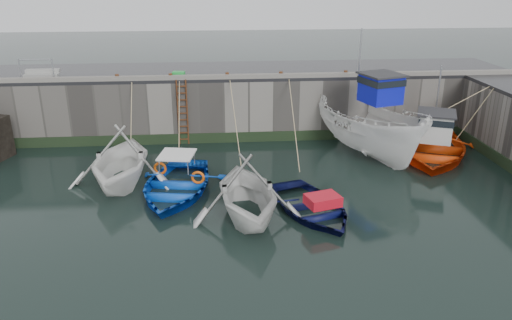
{
  "coord_description": "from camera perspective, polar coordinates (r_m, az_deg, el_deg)",
  "views": [
    {
      "loc": [
        -0.46,
        -13.61,
        8.01
      ],
      "look_at": [
        1.07,
        4.22,
        1.2
      ],
      "focal_mm": 35.0,
      "sensor_mm": 36.0,
      "label": 1
    }
  ],
  "objects": [
    {
      "name": "bollard_d",
      "position": [
        24.54,
        2.86,
        9.74
      ],
      "size": [
        0.18,
        0.18,
        0.28
      ],
      "primitive_type": "cylinder",
      "color": "#3F1E0F",
      "rests_on": "road_back"
    },
    {
      "name": "road_back",
      "position": [
        26.58,
        -3.89,
        10.09
      ],
      "size": [
        30.0,
        5.0,
        0.16
      ],
      "primitive_type": "cube",
      "color": "black",
      "rests_on": "quay_back"
    },
    {
      "name": "boat_far_orange",
      "position": [
        24.36,
        19.47,
        1.42
      ],
      "size": [
        6.55,
        7.47,
        4.29
      ],
      "rotation": [
        0.0,
        0.0,
        -0.41
      ],
      "color": "#FC450D",
      "rests_on": "ground"
    },
    {
      "name": "boat_near_white",
      "position": [
        20.84,
        -15.0,
        -2.53
      ],
      "size": [
        4.59,
        5.24,
        2.65
      ],
      "primitive_type": "imported",
      "rotation": [
        0.0,
        0.0,
        -0.05
      ],
      "color": "white",
      "rests_on": "ground"
    },
    {
      "name": "boat_near_blacktrim",
      "position": [
        17.49,
        -1.05,
        -6.44
      ],
      "size": [
        4.58,
        5.16,
        2.51
      ],
      "primitive_type": "imported",
      "rotation": [
        0.0,
        0.0,
        0.1
      ],
      "color": "silver",
      "rests_on": "ground"
    },
    {
      "name": "boat_near_navy_rope",
      "position": [
        22.63,
        3.83,
        0.05
      ],
      "size": [
        0.04,
        6.01,
        3.1
      ],
      "primitive_type": null,
      "color": "tan",
      "rests_on": "ground"
    },
    {
      "name": "bollard_b",
      "position": [
        24.41,
        -9.74,
        9.41
      ],
      "size": [
        0.18,
        0.18,
        0.28
      ],
      "primitive_type": "cylinder",
      "color": "#3F1E0F",
      "rests_on": "road_back"
    },
    {
      "name": "railing",
      "position": [
        26.62,
        -23.28,
        9.1
      ],
      "size": [
        1.6,
        1.05,
        1.0
      ],
      "color": "#A5A8AD",
      "rests_on": "road_back"
    },
    {
      "name": "ground",
      "position": [
        15.8,
        -2.61,
        -9.66
      ],
      "size": [
        120.0,
        120.0,
        0.0
      ],
      "primitive_type": "plane",
      "color": "black",
      "rests_on": "ground"
    },
    {
      "name": "boat_near_navy",
      "position": [
        17.92,
        6.3,
        -5.85
      ],
      "size": [
        4.27,
        5.12,
        0.91
      ],
      "primitive_type": "imported",
      "rotation": [
        0.0,
        0.0,
        0.29
      ],
      "color": "#090E3D",
      "rests_on": "ground"
    },
    {
      "name": "ladder",
      "position": [
        24.44,
        -8.39,
        5.38
      ],
      "size": [
        0.51,
        0.08,
        3.2
      ],
      "color": "#3F1E0F",
      "rests_on": "ground"
    },
    {
      "name": "bollard_a",
      "position": [
        24.74,
        -15.59,
        9.1
      ],
      "size": [
        0.18,
        0.18,
        0.28
      ],
      "primitive_type": "cylinder",
      "color": "#3F1E0F",
      "rests_on": "road_back"
    },
    {
      "name": "algae_back",
      "position": [
        24.82,
        -3.61,
        2.57
      ],
      "size": [
        30.0,
        0.08,
        0.5
      ],
      "primitive_type": "cube",
      "color": "black",
      "rests_on": "ground"
    },
    {
      "name": "boat_near_blue",
      "position": [
        19.57,
        -9.15,
        -3.61
      ],
      "size": [
        4.53,
        5.74,
        1.07
      ],
      "primitive_type": "imported",
      "rotation": [
        0.0,
        0.0,
        -0.17
      ],
      "color": "blue",
      "rests_on": "ground"
    },
    {
      "name": "kerb_back",
      "position": [
        24.24,
        -3.78,
        9.48
      ],
      "size": [
        30.0,
        0.3,
        0.2
      ],
      "primitive_type": "cube",
      "color": "slate",
      "rests_on": "road_back"
    },
    {
      "name": "bollard_e",
      "position": [
        25.16,
        10.2,
        9.72
      ],
      "size": [
        0.18,
        0.18,
        0.28
      ],
      "primitive_type": "cylinder",
      "color": "#3F1E0F",
      "rests_on": "road_back"
    },
    {
      "name": "boat_near_white_rope",
      "position": [
        24.17,
        -13.64,
        0.87
      ],
      "size": [
        0.04,
        3.44,
        3.1
      ],
      "primitive_type": null,
      "color": "tan",
      "rests_on": "ground"
    },
    {
      "name": "bollard_c",
      "position": [
        24.33,
        -3.31,
        9.63
      ],
      "size": [
        0.18,
        0.18,
        0.28
      ],
      "primitive_type": "cylinder",
      "color": "#3F1E0F",
      "rests_on": "road_back"
    },
    {
      "name": "quay_back",
      "position": [
        26.92,
        -3.81,
        6.79
      ],
      "size": [
        30.0,
        5.0,
        3.0
      ],
      "primitive_type": "cube",
      "color": "slate",
      "rests_on": "ground"
    },
    {
      "name": "boat_far_white",
      "position": [
        23.56,
        12.85,
        3.56
      ],
      "size": [
        4.96,
        8.09,
        5.93
      ],
      "rotation": [
        0.0,
        0.0,
        0.3
      ],
      "color": "white",
      "rests_on": "ground"
    },
    {
      "name": "fish_crate",
      "position": [
        24.67,
        -8.83,
        9.61
      ],
      "size": [
        0.62,
        0.46,
        0.31
      ],
      "primitive_type": "cube",
      "rotation": [
        0.0,
        0.0,
        -0.14
      ],
      "color": "green",
      "rests_on": "road_back"
    },
    {
      "name": "boat_near_blue_rope",
      "position": [
        23.42,
        -8.5,
        0.59
      ],
      "size": [
        0.04,
        4.22,
        3.1
      ],
      "primitive_type": null,
      "color": "tan",
      "rests_on": "ground"
    },
    {
      "name": "boat_near_blacktrim_rope",
      "position": [
        22.32,
        -1.98,
        -0.21
      ],
      "size": [
        0.04,
        6.17,
        3.1
      ],
      "primitive_type": null,
      "color": "tan",
      "rests_on": "ground"
    }
  ]
}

